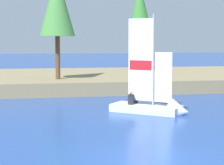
% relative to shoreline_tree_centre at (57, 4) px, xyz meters
% --- Properties ---
extents(ground_plane, '(200.00, 200.00, 0.00)m').
position_rel_shoreline_tree_centre_xyz_m(ground_plane, '(1.78, -18.25, -6.22)').
color(ground_plane, '#234793').
extents(shore_bank, '(80.00, 14.50, 0.93)m').
position_rel_shoreline_tree_centre_xyz_m(shore_bank, '(1.78, 4.24, -5.76)').
color(shore_bank, '#897A56').
rests_on(shore_bank, ground).
extents(shoreline_tree_centre, '(2.52, 2.52, 7.61)m').
position_rel_shoreline_tree_centre_xyz_m(shoreline_tree_centre, '(0.00, 0.00, 0.00)').
color(shoreline_tree_centre, brown).
rests_on(shoreline_tree_centre, shore_bank).
extents(shoreline_tree_midright, '(2.20, 2.20, 7.84)m').
position_rel_shoreline_tree_centre_xyz_m(shoreline_tree_midright, '(7.73, 6.93, 0.25)').
color(shoreline_tree_midright, brown).
rests_on(shoreline_tree_midright, shore_bank).
extents(sailboat, '(4.05, 3.61, 5.51)m').
position_rel_shoreline_tree_centre_xyz_m(sailboat, '(4.55, -9.92, -5.84)').
color(sailboat, silver).
rests_on(sailboat, ground).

